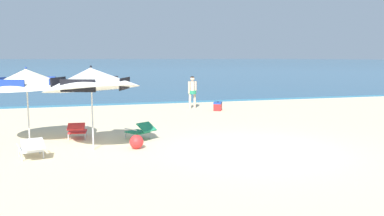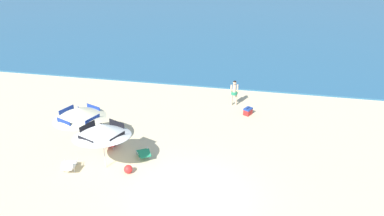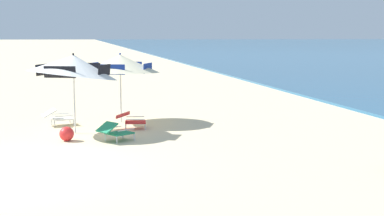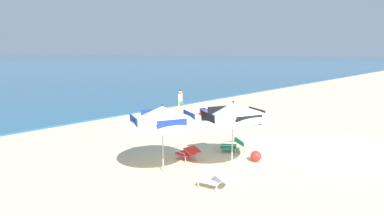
{
  "view_description": "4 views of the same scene",
  "coord_description": "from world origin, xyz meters",
  "px_view_note": "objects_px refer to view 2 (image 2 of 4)",
  "views": [
    {
      "loc": [
        -4.48,
        -9.36,
        2.45
      ],
      "look_at": [
        -0.55,
        4.1,
        0.65
      ],
      "focal_mm": 36.63,
      "sensor_mm": 36.0,
      "label": 1
    },
    {
      "loc": [
        2.37,
        -11.89,
        9.85
      ],
      "look_at": [
        -1.07,
        5.53,
        1.18
      ],
      "focal_mm": 35.62,
      "sensor_mm": 36.0,
      "label": 2
    },
    {
      "loc": [
        11.38,
        1.46,
        2.72
      ],
      "look_at": [
        -2.6,
        4.28,
        0.84
      ],
      "focal_mm": 51.2,
      "sensor_mm": 36.0,
      "label": 3
    },
    {
      "loc": [
        -11.81,
        -4.3,
        3.72
      ],
      "look_at": [
        -1.69,
        5.39,
        1.18
      ],
      "focal_mm": 28.14,
      "sensor_mm": 36.0,
      "label": 4
    }
  ],
  "objects_px": {
    "beach_umbrella_striped_second": "(79,113)",
    "person_standing_near_shore": "(234,91)",
    "cooler_box": "(248,111)",
    "beach_ball": "(128,169)",
    "lounge_chair_beside_umbrella": "(144,153)",
    "lounge_chair_facing_sea": "(111,143)",
    "beach_umbrella_striped_main": "(102,130)",
    "lounge_chair_under_umbrella": "(69,165)"
  },
  "relations": [
    {
      "from": "lounge_chair_facing_sea",
      "to": "person_standing_near_shore",
      "type": "relative_size",
      "value": 0.58
    },
    {
      "from": "lounge_chair_beside_umbrella",
      "to": "beach_ball",
      "type": "distance_m",
      "value": 1.28
    },
    {
      "from": "lounge_chair_facing_sea",
      "to": "person_standing_near_shore",
      "type": "height_order",
      "value": "person_standing_near_shore"
    },
    {
      "from": "beach_umbrella_striped_second",
      "to": "lounge_chair_facing_sea",
      "type": "distance_m",
      "value": 2.07
    },
    {
      "from": "beach_umbrella_striped_second",
      "to": "person_standing_near_shore",
      "type": "bearing_deg",
      "value": 42.48
    },
    {
      "from": "lounge_chair_beside_umbrella",
      "to": "lounge_chair_facing_sea",
      "type": "bearing_deg",
      "value": 162.83
    },
    {
      "from": "beach_umbrella_striped_second",
      "to": "cooler_box",
      "type": "relative_size",
      "value": 4.71
    },
    {
      "from": "beach_ball",
      "to": "lounge_chair_facing_sea",
      "type": "bearing_deg",
      "value": 130.39
    },
    {
      "from": "beach_ball",
      "to": "cooler_box",
      "type": "bearing_deg",
      "value": 54.46
    },
    {
      "from": "beach_umbrella_striped_second",
      "to": "lounge_chair_under_umbrella",
      "type": "distance_m",
      "value": 2.52
    },
    {
      "from": "lounge_chair_beside_umbrella",
      "to": "person_standing_near_shore",
      "type": "height_order",
      "value": "person_standing_near_shore"
    },
    {
      "from": "beach_umbrella_striped_main",
      "to": "lounge_chair_facing_sea",
      "type": "xyz_separation_m",
      "value": [
        -0.41,
        1.61,
        -1.63
      ]
    },
    {
      "from": "beach_umbrella_striped_second",
      "to": "beach_ball",
      "type": "relative_size",
      "value": 7.44
    },
    {
      "from": "cooler_box",
      "to": "lounge_chair_beside_umbrella",
      "type": "bearing_deg",
      "value": -129.4
    },
    {
      "from": "lounge_chair_facing_sea",
      "to": "beach_umbrella_striped_main",
      "type": "bearing_deg",
      "value": -75.57
    },
    {
      "from": "beach_umbrella_striped_second",
      "to": "cooler_box",
      "type": "xyz_separation_m",
      "value": [
        7.63,
        5.05,
        -1.65
      ]
    },
    {
      "from": "lounge_chair_beside_umbrella",
      "to": "beach_ball",
      "type": "bearing_deg",
      "value": -103.84
    },
    {
      "from": "beach_umbrella_striped_main",
      "to": "cooler_box",
      "type": "height_order",
      "value": "beach_umbrella_striped_main"
    },
    {
      "from": "beach_umbrella_striped_main",
      "to": "lounge_chair_under_umbrella",
      "type": "bearing_deg",
      "value": -160.13
    },
    {
      "from": "lounge_chair_facing_sea",
      "to": "beach_ball",
      "type": "relative_size",
      "value": 2.4
    },
    {
      "from": "person_standing_near_shore",
      "to": "cooler_box",
      "type": "relative_size",
      "value": 2.61
    },
    {
      "from": "lounge_chair_under_umbrella",
      "to": "person_standing_near_shore",
      "type": "bearing_deg",
      "value": 51.42
    },
    {
      "from": "beach_umbrella_striped_main",
      "to": "cooler_box",
      "type": "xyz_separation_m",
      "value": [
        5.89,
        6.46,
        -1.71
      ]
    },
    {
      "from": "beach_umbrella_striped_second",
      "to": "person_standing_near_shore",
      "type": "xyz_separation_m",
      "value": [
        6.72,
        6.15,
        -0.94
      ]
    },
    {
      "from": "beach_umbrella_striped_main",
      "to": "lounge_chair_under_umbrella",
      "type": "relative_size",
      "value": 3.3
    },
    {
      "from": "person_standing_near_shore",
      "to": "cooler_box",
      "type": "bearing_deg",
      "value": -50.07
    },
    {
      "from": "beach_umbrella_striped_second",
      "to": "person_standing_near_shore",
      "type": "distance_m",
      "value": 9.15
    },
    {
      "from": "beach_umbrella_striped_main",
      "to": "person_standing_near_shore",
      "type": "bearing_deg",
      "value": 56.65
    },
    {
      "from": "beach_umbrella_striped_main",
      "to": "person_standing_near_shore",
      "type": "xyz_separation_m",
      "value": [
        4.97,
        7.56,
        -1.0
      ]
    },
    {
      "from": "beach_umbrella_striped_main",
      "to": "beach_ball",
      "type": "bearing_deg",
      "value": -10.33
    },
    {
      "from": "person_standing_near_shore",
      "to": "cooler_box",
      "type": "distance_m",
      "value": 1.59
    },
    {
      "from": "lounge_chair_under_umbrella",
      "to": "lounge_chair_beside_umbrella",
      "type": "height_order",
      "value": "lounge_chair_beside_umbrella"
    },
    {
      "from": "cooler_box",
      "to": "beach_ball",
      "type": "height_order",
      "value": "cooler_box"
    },
    {
      "from": "lounge_chair_under_umbrella",
      "to": "beach_ball",
      "type": "relative_size",
      "value": 2.59
    },
    {
      "from": "beach_umbrella_striped_second",
      "to": "person_standing_near_shore",
      "type": "relative_size",
      "value": 1.8
    },
    {
      "from": "beach_umbrella_striped_main",
      "to": "beach_ball",
      "type": "height_order",
      "value": "beach_umbrella_striped_main"
    },
    {
      "from": "beach_umbrella_striped_second",
      "to": "lounge_chair_facing_sea",
      "type": "height_order",
      "value": "beach_umbrella_striped_second"
    },
    {
      "from": "beach_umbrella_striped_second",
      "to": "lounge_chair_facing_sea",
      "type": "bearing_deg",
      "value": 8.46
    },
    {
      "from": "lounge_chair_under_umbrella",
      "to": "beach_ball",
      "type": "height_order",
      "value": "lounge_chair_under_umbrella"
    },
    {
      "from": "lounge_chair_beside_umbrella",
      "to": "beach_ball",
      "type": "relative_size",
      "value": 2.7
    },
    {
      "from": "beach_umbrella_striped_second",
      "to": "lounge_chair_under_umbrella",
      "type": "relative_size",
      "value": 2.87
    },
    {
      "from": "beach_umbrella_striped_main",
      "to": "person_standing_near_shore",
      "type": "relative_size",
      "value": 2.08
    }
  ]
}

